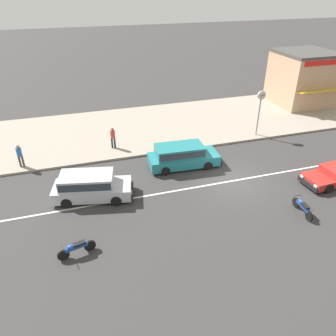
{
  "coord_description": "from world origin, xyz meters",
  "views": [
    {
      "loc": [
        -9.08,
        -15.68,
        11.27
      ],
      "look_at": [
        -3.8,
        1.47,
        0.8
      ],
      "focal_mm": 35.0,
      "sensor_mm": 36.0,
      "label": 1
    }
  ],
  "objects_px": {
    "minivan_teal_4": "(182,155)",
    "pedestrian_by_shop": "(113,136)",
    "sedan_red_2": "(336,174)",
    "motorcycle_0": "(303,207)",
    "shopfront_corner_warung": "(302,78)",
    "pedestrian_mid_kerb": "(20,154)",
    "motorcycle_1": "(76,248)",
    "street_clock": "(260,103)",
    "minivan_silver_0": "(90,185)"
  },
  "relations": [
    {
      "from": "shopfront_corner_warung",
      "to": "motorcycle_1",
      "type": "bearing_deg",
      "value": -146.71
    },
    {
      "from": "pedestrian_by_shop",
      "to": "shopfront_corner_warung",
      "type": "distance_m",
      "value": 20.32
    },
    {
      "from": "minivan_silver_0",
      "to": "minivan_teal_4",
      "type": "bearing_deg",
      "value": 17.19
    },
    {
      "from": "motorcycle_0",
      "to": "shopfront_corner_warung",
      "type": "height_order",
      "value": "shopfront_corner_warung"
    },
    {
      "from": "minivan_silver_0",
      "to": "minivan_teal_4",
      "type": "distance_m",
      "value": 6.61
    },
    {
      "from": "minivan_teal_4",
      "to": "minivan_silver_0",
      "type": "bearing_deg",
      "value": -162.81
    },
    {
      "from": "motorcycle_1",
      "to": "motorcycle_0",
      "type": "bearing_deg",
      "value": -1.91
    },
    {
      "from": "minivan_teal_4",
      "to": "street_clock",
      "type": "distance_m",
      "value": 8.21
    },
    {
      "from": "motorcycle_1",
      "to": "shopfront_corner_warung",
      "type": "relative_size",
      "value": 0.3
    },
    {
      "from": "sedan_red_2",
      "to": "pedestrian_mid_kerb",
      "type": "bearing_deg",
      "value": 158.25
    },
    {
      "from": "pedestrian_mid_kerb",
      "to": "street_clock",
      "type": "bearing_deg",
      "value": -0.0
    },
    {
      "from": "minivan_silver_0",
      "to": "minivan_teal_4",
      "type": "relative_size",
      "value": 0.98
    },
    {
      "from": "street_clock",
      "to": "pedestrian_by_shop",
      "type": "relative_size",
      "value": 2.23
    },
    {
      "from": "street_clock",
      "to": "pedestrian_by_shop",
      "type": "distance_m",
      "value": 11.67
    },
    {
      "from": "motorcycle_1",
      "to": "pedestrian_mid_kerb",
      "type": "bearing_deg",
      "value": 107.89
    },
    {
      "from": "pedestrian_mid_kerb",
      "to": "motorcycle_1",
      "type": "bearing_deg",
      "value": -72.11
    },
    {
      "from": "minivan_teal_4",
      "to": "pedestrian_mid_kerb",
      "type": "distance_m",
      "value": 10.83
    },
    {
      "from": "minivan_silver_0",
      "to": "sedan_red_2",
      "type": "height_order",
      "value": "minivan_silver_0"
    },
    {
      "from": "motorcycle_0",
      "to": "pedestrian_mid_kerb",
      "type": "xyz_separation_m",
      "value": [
        -15.06,
        9.75,
        0.68
      ]
    },
    {
      "from": "pedestrian_mid_kerb",
      "to": "shopfront_corner_warung",
      "type": "height_order",
      "value": "shopfront_corner_warung"
    },
    {
      "from": "street_clock",
      "to": "pedestrian_by_shop",
      "type": "xyz_separation_m",
      "value": [
        -11.49,
        1.02,
        -1.75
      ]
    },
    {
      "from": "minivan_teal_4",
      "to": "pedestrian_by_shop",
      "type": "relative_size",
      "value": 3.05
    },
    {
      "from": "minivan_silver_0",
      "to": "motorcycle_0",
      "type": "xyz_separation_m",
      "value": [
        10.93,
        -4.93,
        -0.43
      ]
    },
    {
      "from": "pedestrian_by_shop",
      "to": "minivan_silver_0",
      "type": "bearing_deg",
      "value": -111.07
    },
    {
      "from": "sedan_red_2",
      "to": "motorcycle_1",
      "type": "relative_size",
      "value": 2.55
    },
    {
      "from": "sedan_red_2",
      "to": "pedestrian_by_shop",
      "type": "bearing_deg",
      "value": 145.84
    },
    {
      "from": "motorcycle_1",
      "to": "pedestrian_mid_kerb",
      "type": "height_order",
      "value": "pedestrian_mid_kerb"
    },
    {
      "from": "minivan_teal_4",
      "to": "pedestrian_by_shop",
      "type": "distance_m",
      "value": 5.63
    },
    {
      "from": "sedan_red_2",
      "to": "motorcycle_1",
      "type": "bearing_deg",
      "value": -173.88
    },
    {
      "from": "motorcycle_1",
      "to": "pedestrian_by_shop",
      "type": "xyz_separation_m",
      "value": [
        3.36,
        10.36,
        0.67
      ]
    },
    {
      "from": "pedestrian_mid_kerb",
      "to": "shopfront_corner_warung",
      "type": "relative_size",
      "value": 0.27
    },
    {
      "from": "sedan_red_2",
      "to": "motorcycle_0",
      "type": "xyz_separation_m",
      "value": [
        -4.05,
        -2.13,
        -0.11
      ]
    },
    {
      "from": "motorcycle_0",
      "to": "street_clock",
      "type": "relative_size",
      "value": 0.5
    },
    {
      "from": "sedan_red_2",
      "to": "street_clock",
      "type": "bearing_deg",
      "value": 99.24
    },
    {
      "from": "minivan_silver_0",
      "to": "shopfront_corner_warung",
      "type": "relative_size",
      "value": 0.82
    },
    {
      "from": "minivan_teal_4",
      "to": "pedestrian_by_shop",
      "type": "xyz_separation_m",
      "value": [
        -4.06,
        3.89,
        0.25
      ]
    },
    {
      "from": "motorcycle_0",
      "to": "pedestrian_mid_kerb",
      "type": "distance_m",
      "value": 17.95
    },
    {
      "from": "minivan_silver_0",
      "to": "pedestrian_mid_kerb",
      "type": "height_order",
      "value": "pedestrian_mid_kerb"
    },
    {
      "from": "pedestrian_mid_kerb",
      "to": "pedestrian_by_shop",
      "type": "relative_size",
      "value": 1.01
    },
    {
      "from": "minivan_teal_4",
      "to": "street_clock",
      "type": "xyz_separation_m",
      "value": [
        7.43,
        2.87,
        2.0
      ]
    },
    {
      "from": "minivan_silver_0",
      "to": "pedestrian_by_shop",
      "type": "distance_m",
      "value": 6.26
    },
    {
      "from": "minivan_silver_0",
      "to": "shopfront_corner_warung",
      "type": "height_order",
      "value": "shopfront_corner_warung"
    },
    {
      "from": "minivan_teal_4",
      "to": "street_clock",
      "type": "bearing_deg",
      "value": 21.13
    },
    {
      "from": "motorcycle_1",
      "to": "shopfront_corner_warung",
      "type": "bearing_deg",
      "value": 33.29
    },
    {
      "from": "motorcycle_1",
      "to": "pedestrian_by_shop",
      "type": "bearing_deg",
      "value": 72.02
    },
    {
      "from": "minivan_silver_0",
      "to": "motorcycle_1",
      "type": "xyz_separation_m",
      "value": [
        -1.11,
        -4.52,
        -0.42
      ]
    },
    {
      "from": "pedestrian_mid_kerb",
      "to": "pedestrian_by_shop",
      "type": "xyz_separation_m",
      "value": [
        6.38,
        1.02,
        -0.01
      ]
    },
    {
      "from": "sedan_red_2",
      "to": "street_clock",
      "type": "relative_size",
      "value": 1.26
    },
    {
      "from": "motorcycle_1",
      "to": "pedestrian_by_shop",
      "type": "relative_size",
      "value": 1.1
    },
    {
      "from": "street_clock",
      "to": "minivan_teal_4",
      "type": "bearing_deg",
      "value": -158.87
    }
  ]
}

